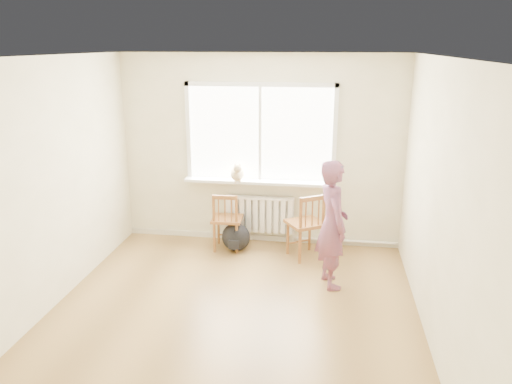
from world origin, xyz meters
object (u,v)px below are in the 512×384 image
at_px(chair_right, 307,226).
at_px(cat, 237,173).
at_px(chair_left, 227,221).
at_px(backpack, 236,237).
at_px(person, 332,224).

distance_m(chair_right, cat, 1.23).
relative_size(chair_left, cat, 1.95).
height_order(chair_left, cat, cat).
xyz_separation_m(chair_left, backpack, (0.13, -0.02, -0.22)).
height_order(person, cat, person).
distance_m(person, backpack, 1.67).
height_order(chair_right, cat, cat).
bearing_deg(chair_right, backpack, -38.60).
xyz_separation_m(chair_right, cat, (-1.01, 0.35, 0.61)).
bearing_deg(backpack, chair_right, -6.15).
relative_size(person, cat, 3.59).
height_order(chair_left, backpack, chair_left).
bearing_deg(person, cat, 32.33).
bearing_deg(chair_right, chair_left, -38.67).
height_order(chair_left, person, person).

